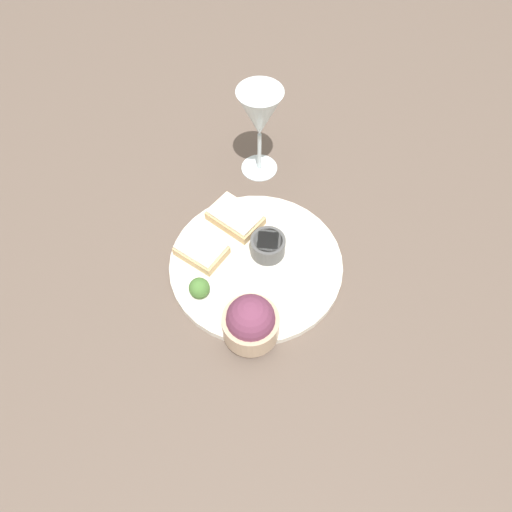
{
  "coord_description": "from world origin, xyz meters",
  "views": [
    {
      "loc": [
        0.23,
        -0.42,
        0.76
      ],
      "look_at": [
        0.0,
        0.0,
        0.03
      ],
      "focal_mm": 35.0,
      "sensor_mm": 36.0,
      "label": 1
    }
  ],
  "objects_px": {
    "salad_bowl": "(251,322)",
    "cheese_toast_near": "(235,217)",
    "sauce_ramekin": "(268,245)",
    "cheese_toast_far": "(201,250)",
    "wine_glass": "(260,116)"
  },
  "relations": [
    {
      "from": "cheese_toast_near",
      "to": "cheese_toast_far",
      "type": "relative_size",
      "value": 1.2
    },
    {
      "from": "cheese_toast_far",
      "to": "wine_glass",
      "type": "height_order",
      "value": "wine_glass"
    },
    {
      "from": "sauce_ramekin",
      "to": "wine_glass",
      "type": "bearing_deg",
      "value": 122.31
    },
    {
      "from": "sauce_ramekin",
      "to": "cheese_toast_near",
      "type": "xyz_separation_m",
      "value": [
        -0.09,
        0.03,
        -0.01
      ]
    },
    {
      "from": "cheese_toast_near",
      "to": "wine_glass",
      "type": "bearing_deg",
      "value": 101.59
    },
    {
      "from": "sauce_ramekin",
      "to": "cheese_toast_near",
      "type": "relative_size",
      "value": 0.59
    },
    {
      "from": "cheese_toast_far",
      "to": "salad_bowl",
      "type": "bearing_deg",
      "value": -31.22
    },
    {
      "from": "sauce_ramekin",
      "to": "cheese_toast_far",
      "type": "height_order",
      "value": "sauce_ramekin"
    },
    {
      "from": "salad_bowl",
      "to": "sauce_ramekin",
      "type": "xyz_separation_m",
      "value": [
        -0.05,
        0.15,
        -0.02
      ]
    },
    {
      "from": "salad_bowl",
      "to": "cheese_toast_near",
      "type": "relative_size",
      "value": 0.86
    },
    {
      "from": "salad_bowl",
      "to": "wine_glass",
      "type": "relative_size",
      "value": 0.48
    },
    {
      "from": "salad_bowl",
      "to": "cheese_toast_far",
      "type": "relative_size",
      "value": 1.03
    },
    {
      "from": "salad_bowl",
      "to": "wine_glass",
      "type": "distance_m",
      "value": 0.38
    },
    {
      "from": "cheese_toast_far",
      "to": "cheese_toast_near",
      "type": "bearing_deg",
      "value": 79.82
    },
    {
      "from": "salad_bowl",
      "to": "wine_glass",
      "type": "height_order",
      "value": "wine_glass"
    }
  ]
}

